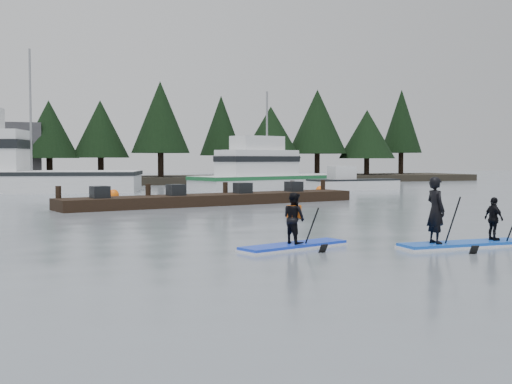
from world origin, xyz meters
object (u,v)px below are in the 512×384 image
object	(u,v)px
floating_dock	(215,199)
paddleboard_solo	(294,228)
paddleboard_duo	(458,224)
fishing_boat_medium	(270,181)

from	to	relation	value
floating_dock	paddleboard_solo	bearing A→B (deg)	-111.59
paddleboard_solo	paddleboard_duo	xyz separation A→B (m)	(3.80, -1.23, 0.08)
floating_dock	paddleboard_duo	size ratio (longest dim) A/B	4.46
paddleboard_solo	paddleboard_duo	size ratio (longest dim) A/B	0.91
fishing_boat_medium	paddleboard_solo	distance (m)	29.97
fishing_boat_medium	paddleboard_solo	xyz separation A→B (m)	(-10.62, -28.02, -0.05)
fishing_boat_medium	paddleboard_duo	xyz separation A→B (m)	(-6.82, -29.26, 0.03)
fishing_boat_medium	paddleboard_duo	size ratio (longest dim) A/B	3.89
paddleboard_solo	paddleboard_duo	world-z (taller)	paddleboard_duo
paddleboard_duo	floating_dock	bearing A→B (deg)	95.98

